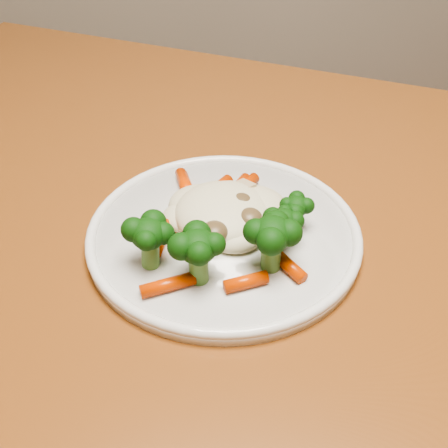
% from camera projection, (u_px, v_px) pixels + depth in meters
% --- Properties ---
extents(dining_table, '(1.49, 1.26, 0.75)m').
position_uv_depth(dining_table, '(256.00, 313.00, 0.60)').
color(dining_table, brown).
rests_on(dining_table, ground).
extents(plate, '(0.26, 0.26, 0.01)m').
position_uv_depth(plate, '(224.00, 235.00, 0.55)').
color(plate, white).
rests_on(plate, dining_table).
extents(meal, '(0.18, 0.19, 0.05)m').
position_uv_depth(meal, '(226.00, 223.00, 0.52)').
color(meal, beige).
rests_on(meal, plate).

